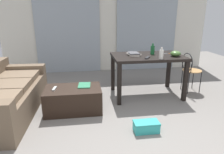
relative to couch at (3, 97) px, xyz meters
The scene contains 16 objects.
ground_plane 2.02m from the couch, ahead, with size 9.07×9.07×0.00m, color gray.
wall_back 3.31m from the couch, 50.81° to the left, with size 5.56×0.10×2.60m, color silver.
curtains 3.20m from the couch, 49.82° to the left, with size 3.80×0.03×2.27m.
couch is the anchor object (origin of this frame).
coffee_table 1.10m from the couch, ahead, with size 0.91×0.57×0.39m.
craft_table 2.56m from the couch, 10.03° to the left, with size 1.32×0.85×0.80m.
wire_chair 3.45m from the couch, ahead, with size 0.38×0.38×0.81m.
bottle_near 2.69m from the couch, ahead, with size 0.08×0.08×0.20m.
bottle_far 2.73m from the couch, 11.36° to the left, with size 0.08×0.08×0.21m.
bowl 3.03m from the couch, ahead, with size 0.19×0.19×0.10m, color #477033.
book_stack 2.33m from the couch, 11.57° to the left, with size 0.24×0.27×0.06m.
tv_remote_on_table 2.47m from the couch, ahead, with size 0.05×0.19×0.02m, color #232326.
scissors 3.02m from the couch, 10.27° to the left, with size 0.12×0.05×0.00m.
tv_remote_primary 0.82m from the couch, ahead, with size 0.04×0.17×0.02m, color #B7B7B2.
magazine 1.29m from the couch, ahead, with size 0.20×0.28×0.02m, color #2D7F56.
shoebox 2.27m from the couch, 21.76° to the right, with size 0.35×0.19×0.15m.
Camera 1 is at (-0.72, -1.88, 1.57)m, focal length 32.81 mm.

